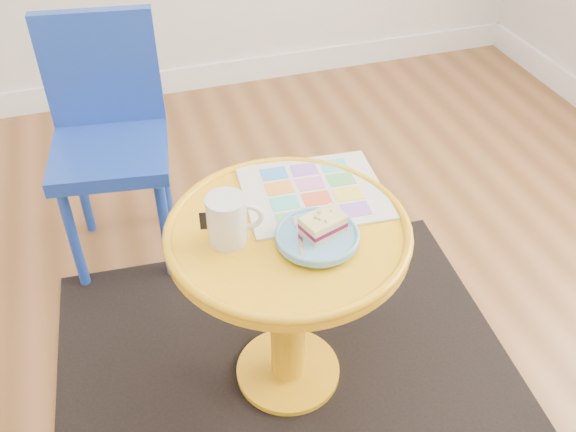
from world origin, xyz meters
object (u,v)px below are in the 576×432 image
object	(u,v)px
side_table	(288,276)
chair	(108,128)
mug	(228,219)
plate	(317,237)
newspaper	(313,192)

from	to	relation	value
side_table	chair	bearing A→B (deg)	115.99
mug	chair	bearing A→B (deg)	119.89
chair	plate	size ratio (longest dim) A/B	4.24
newspaper	plate	size ratio (longest dim) A/B	1.83
side_table	chair	xyz separation A→B (m)	(-0.36, 0.74, 0.07)
side_table	mug	size ratio (longest dim) A/B	4.51
chair	newspaper	xyz separation A→B (m)	(0.46, -0.62, 0.09)
side_table	mug	world-z (taller)	mug
mug	plate	world-z (taller)	mug
chair	mug	distance (m)	0.78
side_table	plate	world-z (taller)	plate
chair	plate	bearing A→B (deg)	-54.80
newspaper	plate	xyz separation A→B (m)	(-0.06, -0.18, 0.02)
side_table	plate	xyz separation A→B (m)	(0.05, -0.07, 0.17)
plate	chair	bearing A→B (deg)	116.85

